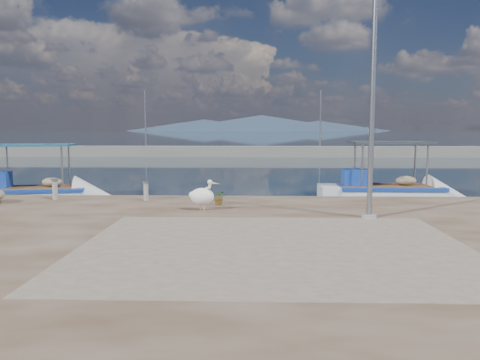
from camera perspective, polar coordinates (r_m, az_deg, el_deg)
name	(u,v)px	position (r m, az deg, el deg)	size (l,w,h in m)	color
ground	(236,237)	(14.01, -0.49, -7.01)	(1400.00, 1400.00, 0.00)	#162635
quay	(222,305)	(8.20, -2.20, -14.98)	(44.00, 22.00, 0.50)	#44301D
quay_patch	(274,246)	(10.98, 4.16, -8.07)	(9.00, 7.00, 0.01)	gray
breakwater	(250,151)	(53.69, 1.20, 3.50)	(120.00, 2.20, 7.50)	gray
mountains	(257,124)	(663.66, 2.13, 6.84)	(370.00, 280.00, 22.00)	#28384C
boat_left	(34,195)	(22.97, -23.82, -1.73)	(6.43, 3.16, 2.96)	white
boat_right	(387,194)	(22.49, 17.49, -1.61)	(6.42, 2.19, 3.09)	white
pelican	(203,196)	(15.62, -4.58, -1.93)	(1.10, 0.72, 1.05)	tan
lamp_post	(372,109)	(14.68, 15.80, 8.31)	(0.44, 0.96, 7.00)	gray
bollard_near	(146,190)	(18.07, -11.39, -1.21)	(0.24, 0.24, 0.74)	gray
bollard_far	(55,188)	(19.31, -21.63, -0.96)	(0.26, 0.26, 0.80)	gray
potted_plant	(219,198)	(16.69, -2.55, -2.20)	(0.47, 0.41, 0.52)	#33722D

